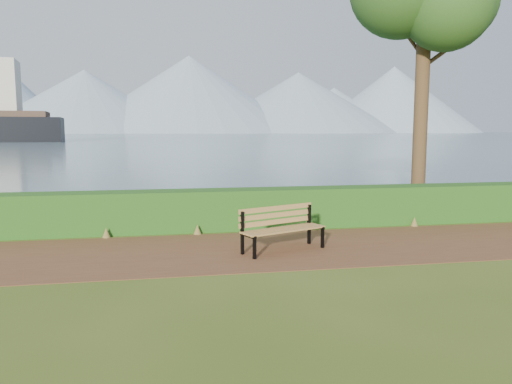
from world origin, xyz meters
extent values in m
plane|color=#3F5217|center=(0.00, 0.00, 0.00)|extent=(140.00, 140.00, 0.00)
cube|color=brown|center=(0.00, 0.30, 0.01)|extent=(40.00, 3.40, 0.01)
cube|color=#214E16|center=(0.00, 2.60, 0.50)|extent=(32.00, 0.85, 1.00)
cube|color=#486473|center=(0.00, 260.00, 0.01)|extent=(700.00, 510.00, 0.00)
cone|color=#8297AE|center=(-60.00, 395.00, 24.00)|extent=(160.00, 160.00, 48.00)
cone|color=#8297AE|center=(20.00, 405.00, 31.00)|extent=(190.00, 190.00, 62.00)
cone|color=#8297AE|center=(110.00, 400.00, 25.00)|extent=(170.00, 170.00, 50.00)
cone|color=#8297AE|center=(200.00, 410.00, 29.00)|extent=(150.00, 150.00, 58.00)
cone|color=#8297AE|center=(-10.00, 430.00, 17.50)|extent=(120.00, 120.00, 35.00)
cone|color=#8297AE|center=(150.00, 425.00, 20.00)|extent=(130.00, 130.00, 40.00)
cube|color=black|center=(-0.17, -0.48, 0.23)|extent=(0.07, 0.08, 0.46)
cube|color=black|center=(-0.34, -0.06, 0.44)|extent=(0.07, 0.08, 0.87)
cube|color=black|center=(-0.26, -0.27, 0.43)|extent=(0.25, 0.51, 0.05)
cube|color=black|center=(1.41, 0.18, 0.23)|extent=(0.07, 0.08, 0.46)
cube|color=black|center=(1.23, 0.59, 0.44)|extent=(0.07, 0.08, 0.87)
cube|color=black|center=(1.32, 0.39, 0.43)|extent=(0.25, 0.51, 0.05)
cube|color=#9F6C3D|center=(0.60, -0.12, 0.46)|extent=(1.73, 0.79, 0.04)
cube|color=#9F6C3D|center=(0.55, 0.00, 0.46)|extent=(1.73, 0.79, 0.04)
cube|color=#9F6C3D|center=(0.51, 0.12, 0.46)|extent=(1.73, 0.79, 0.04)
cube|color=#9F6C3D|center=(0.46, 0.24, 0.46)|extent=(1.73, 0.79, 0.04)
cube|color=#9F6C3D|center=(0.43, 0.29, 0.58)|extent=(1.71, 0.74, 0.10)
cube|color=#9F6C3D|center=(0.43, 0.29, 0.72)|extent=(1.71, 0.74, 0.10)
cube|color=#9F6C3D|center=(0.43, 0.29, 0.86)|extent=(1.71, 0.74, 0.10)
cylinder|color=#3E2819|center=(5.92, 4.55, 3.85)|extent=(0.43, 0.43, 7.70)
sphere|color=#184617|center=(6.91, 4.79, 6.42)|extent=(2.78, 2.78, 2.78)
sphere|color=#184617|center=(6.18, 3.78, 5.99)|extent=(2.57, 2.57, 2.57)
cylinder|color=#3E2819|center=(6.41, 4.55, 4.71)|extent=(1.13, 0.13, 0.84)
cylinder|color=#3E2819|center=(5.50, 4.66, 5.24)|extent=(0.87, 0.40, 0.77)
camera|label=1|loc=(-1.85, -9.71, 2.49)|focal=35.00mm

